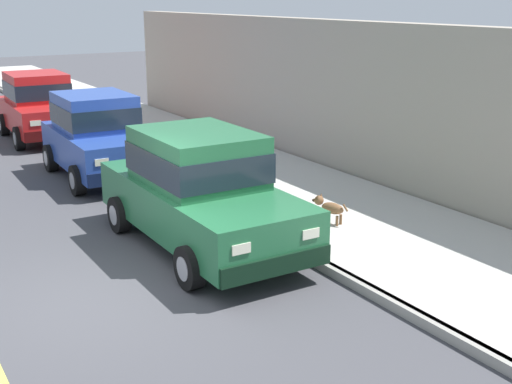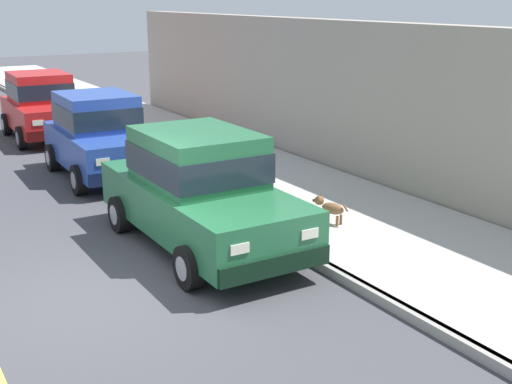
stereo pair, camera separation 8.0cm
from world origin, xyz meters
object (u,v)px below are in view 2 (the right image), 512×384
at_px(car_blue_hatchback, 100,134).
at_px(dog_brown, 330,207).
at_px(car_green_sedan, 200,189).
at_px(fire_hydrant, 219,175).
at_px(car_red_hatchback, 42,105).

relative_size(car_blue_hatchback, dog_brown, 5.27).
relative_size(car_green_sedan, fire_hydrant, 6.35).
bearing_deg(dog_brown, car_red_hatchback, 101.97).
xyz_separation_m(car_green_sedan, dog_brown, (2.28, -0.49, -0.55)).
distance_m(car_green_sedan, car_red_hatchback, 10.20).
distance_m(car_blue_hatchback, dog_brown, 6.13).
bearing_deg(car_red_hatchback, dog_brown, -78.03).
height_order(car_red_hatchback, fire_hydrant, car_red_hatchback).
relative_size(car_blue_hatchback, car_red_hatchback, 1.00).
height_order(car_green_sedan, car_blue_hatchback, car_green_sedan).
bearing_deg(car_blue_hatchback, car_green_sedan, -90.60).
bearing_deg(car_green_sedan, car_blue_hatchback, 89.40).
bearing_deg(fire_hydrant, car_red_hatchback, 101.12).
height_order(car_blue_hatchback, dog_brown, car_blue_hatchback).
xyz_separation_m(car_blue_hatchback, dog_brown, (2.22, -5.69, -0.55)).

